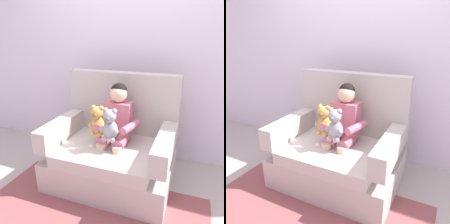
# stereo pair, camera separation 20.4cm
# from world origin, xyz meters

# --- Properties ---
(ground_plane) EXTENTS (8.00, 8.00, 0.00)m
(ground_plane) POSITION_xyz_m (0.00, 0.00, 0.00)
(ground_plane) COLOR #ADA89E
(back_wall) EXTENTS (6.00, 0.10, 2.60)m
(back_wall) POSITION_xyz_m (0.00, 0.75, 1.30)
(back_wall) COLOR silver
(back_wall) RESTS_ON ground
(armchair) EXTENTS (1.18, 0.85, 1.07)m
(armchair) POSITION_xyz_m (0.00, 0.06, 0.33)
(armchair) COLOR #BCB7AD
(armchair) RESTS_ON ground
(seated_child) EXTENTS (0.45, 0.39, 0.82)m
(seated_child) POSITION_xyz_m (0.03, 0.06, 0.64)
(seated_child) COLOR #C66B7F
(seated_child) RESTS_ON armchair
(plush_grey) EXTENTS (0.18, 0.15, 0.30)m
(plush_grey) POSITION_xyz_m (0.04, -0.13, 0.67)
(plush_grey) COLOR #9E9EA3
(plush_grey) RESTS_ON armchair
(plush_honey) EXTENTS (0.17, 0.14, 0.29)m
(plush_honey) POSITION_xyz_m (-0.11, -0.06, 0.67)
(plush_honey) COLOR gold
(plush_honey) RESTS_ON armchair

